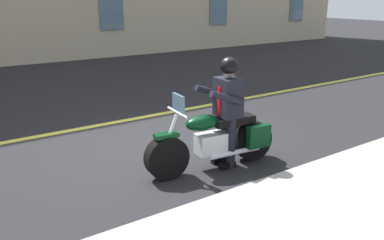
# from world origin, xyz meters

# --- Properties ---
(ground_plane) EXTENTS (80.00, 80.00, 0.00)m
(ground_plane) POSITION_xyz_m (0.00, 0.00, 0.00)
(ground_plane) COLOR black
(lane_center_stripe) EXTENTS (60.00, 0.16, 0.01)m
(lane_center_stripe) POSITION_xyz_m (0.00, -2.00, 0.01)
(lane_center_stripe) COLOR #E5DB4C
(lane_center_stripe) RESTS_ON ground_plane
(motorcycle_main) EXTENTS (2.22, 0.74, 1.26)m
(motorcycle_main) POSITION_xyz_m (-0.33, 1.06, 0.45)
(motorcycle_main) COLOR black
(motorcycle_main) RESTS_ON ground_plane
(rider_main) EXTENTS (0.66, 0.59, 1.74)m
(rider_main) POSITION_xyz_m (-0.52, 1.08, 1.04)
(rider_main) COLOR black
(rider_main) RESTS_ON ground_plane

